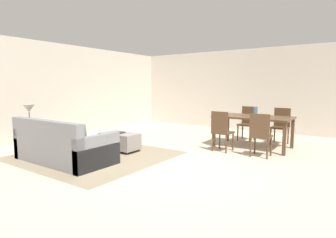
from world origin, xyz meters
The scene contains 15 objects.
ground_plane centered at (0.00, 0.00, 0.00)m, with size 10.80×10.80×0.00m, color beige.
wall_back centered at (0.00, 5.00, 1.35)m, with size 9.00×0.12×2.70m, color beige.
wall_left centered at (-4.50, 0.50, 1.35)m, with size 0.12×11.00×2.70m, color beige.
area_rug centered at (-1.85, -0.29, 0.00)m, with size 3.00×2.80×0.01m, color gray.
couch centered at (-1.99, -0.97, 0.29)m, with size 2.05×0.98×0.86m.
ottoman_table centered at (-1.71, 0.33, 0.24)m, with size 0.90×0.48×0.41m.
side_table centered at (-3.31, -0.88, 0.44)m, with size 0.40×0.40×0.55m.
table_lamp centered at (-3.31, -0.88, 0.96)m, with size 0.26×0.26×0.53m.
dining_table centered at (0.66, 2.44, 0.68)m, with size 1.76×0.98×0.76m.
dining_chair_near_left centered at (0.23, 1.58, 0.52)m, with size 0.43×0.43×0.92m.
dining_chair_near_right centered at (1.10, 1.58, 0.52)m, with size 0.42×0.42×0.92m.
dining_chair_far_left centered at (0.24, 3.32, 0.52)m, with size 0.41×0.41×0.92m.
dining_chair_far_right centered at (1.13, 3.25, 0.52)m, with size 0.41×0.41×0.92m.
vase_centerpiece centered at (0.72, 2.42, 0.88)m, with size 0.10×0.10×0.23m, color slate.
book_on_ottoman centered at (-1.73, 0.31, 0.43)m, with size 0.26×0.20×0.03m, color #333338.
Camera 1 is at (2.74, -4.16, 1.48)m, focal length 29.54 mm.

